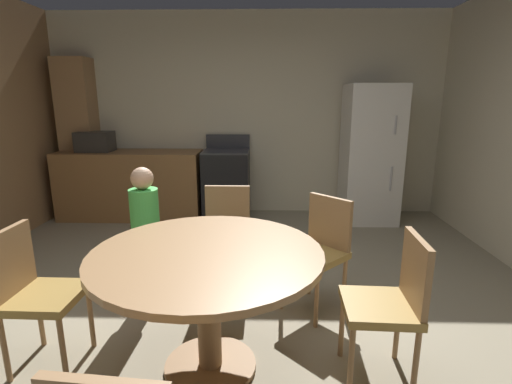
{
  "coord_description": "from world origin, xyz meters",
  "views": [
    {
      "loc": [
        0.26,
        -2.31,
        1.6
      ],
      "look_at": [
        0.18,
        0.82,
        0.83
      ],
      "focal_mm": 26.99,
      "sensor_mm": 36.0,
      "label": 1
    }
  ],
  "objects_px": {
    "chair_north": "(227,231)",
    "chair_northeast": "(320,246)",
    "person_child": "(146,232)",
    "chair_east": "(392,299)",
    "refrigerator": "(370,154)",
    "dining_table": "(208,275)",
    "microwave": "(95,142)",
    "chair_west": "(33,289)",
    "oven_range": "(227,184)"
  },
  "relations": [
    {
      "from": "refrigerator",
      "to": "person_child",
      "type": "distance_m",
      "value": 3.15
    },
    {
      "from": "chair_north",
      "to": "chair_northeast",
      "type": "relative_size",
      "value": 1.0
    },
    {
      "from": "refrigerator",
      "to": "dining_table",
      "type": "distance_m",
      "value": 3.41
    },
    {
      "from": "chair_north",
      "to": "chair_east",
      "type": "relative_size",
      "value": 1.0
    },
    {
      "from": "chair_northeast",
      "to": "microwave",
      "type": "bearing_deg",
      "value": -85.05
    },
    {
      "from": "refrigerator",
      "to": "chair_north",
      "type": "height_order",
      "value": "refrigerator"
    },
    {
      "from": "chair_east",
      "to": "person_child",
      "type": "bearing_deg",
      "value": -24.84
    },
    {
      "from": "dining_table",
      "to": "person_child",
      "type": "height_order",
      "value": "person_child"
    },
    {
      "from": "chair_west",
      "to": "person_child",
      "type": "relative_size",
      "value": 0.8
    },
    {
      "from": "dining_table",
      "to": "chair_east",
      "type": "height_order",
      "value": "chair_east"
    },
    {
      "from": "person_child",
      "to": "chair_northeast",
      "type": "bearing_deg",
      "value": 49.89
    },
    {
      "from": "chair_north",
      "to": "person_child",
      "type": "height_order",
      "value": "person_child"
    },
    {
      "from": "dining_table",
      "to": "chair_east",
      "type": "bearing_deg",
      "value": -2.58
    },
    {
      "from": "oven_range",
      "to": "person_child",
      "type": "distance_m",
      "value": 2.25
    },
    {
      "from": "chair_northeast",
      "to": "chair_north",
      "type": "bearing_deg",
      "value": -67.36
    },
    {
      "from": "person_child",
      "to": "dining_table",
      "type": "bearing_deg",
      "value": 0.0
    },
    {
      "from": "oven_range",
      "to": "refrigerator",
      "type": "distance_m",
      "value": 1.92
    },
    {
      "from": "chair_northeast",
      "to": "person_child",
      "type": "bearing_deg",
      "value": -47.78
    },
    {
      "from": "dining_table",
      "to": "chair_northeast",
      "type": "bearing_deg",
      "value": 44.54
    },
    {
      "from": "chair_northeast",
      "to": "chair_west",
      "type": "bearing_deg",
      "value": -22.82
    },
    {
      "from": "refrigerator",
      "to": "microwave",
      "type": "height_order",
      "value": "refrigerator"
    },
    {
      "from": "dining_table",
      "to": "chair_west",
      "type": "height_order",
      "value": "chair_west"
    },
    {
      "from": "dining_table",
      "to": "chair_north",
      "type": "height_order",
      "value": "chair_north"
    },
    {
      "from": "chair_west",
      "to": "chair_northeast",
      "type": "height_order",
      "value": "same"
    },
    {
      "from": "person_child",
      "to": "chair_west",
      "type": "bearing_deg",
      "value": -65.88
    },
    {
      "from": "chair_west",
      "to": "chair_northeast",
      "type": "bearing_deg",
      "value": 22.82
    },
    {
      "from": "refrigerator",
      "to": "chair_north",
      "type": "bearing_deg",
      "value": -131.22
    },
    {
      "from": "chair_east",
      "to": "chair_west",
      "type": "xyz_separation_m",
      "value": [
        -2.08,
        0.07,
        0.0
      ]
    },
    {
      "from": "microwave",
      "to": "chair_northeast",
      "type": "relative_size",
      "value": 0.51
    },
    {
      "from": "chair_west",
      "to": "chair_northeast",
      "type": "xyz_separation_m",
      "value": [
        1.78,
        0.71,
        0.0
      ]
    },
    {
      "from": "chair_east",
      "to": "chair_north",
      "type": "bearing_deg",
      "value": -43.8
    },
    {
      "from": "microwave",
      "to": "chair_north",
      "type": "xyz_separation_m",
      "value": [
        1.93,
        -1.97,
        -0.53
      ]
    },
    {
      "from": "chair_east",
      "to": "chair_west",
      "type": "distance_m",
      "value": 2.08
    },
    {
      "from": "microwave",
      "to": "oven_range",
      "type": "bearing_deg",
      "value": 0.12
    },
    {
      "from": "dining_table",
      "to": "chair_east",
      "type": "relative_size",
      "value": 1.51
    },
    {
      "from": "microwave",
      "to": "chair_north",
      "type": "bearing_deg",
      "value": -45.6
    },
    {
      "from": "oven_range",
      "to": "refrigerator",
      "type": "xyz_separation_m",
      "value": [
        1.87,
        -0.05,
        0.41
      ]
    },
    {
      "from": "chair_north",
      "to": "person_child",
      "type": "xyz_separation_m",
      "value": [
        -0.61,
        -0.23,
        0.08
      ]
    },
    {
      "from": "refrigerator",
      "to": "microwave",
      "type": "distance_m",
      "value": 3.61
    },
    {
      "from": "chair_north",
      "to": "chair_northeast",
      "type": "xyz_separation_m",
      "value": [
        0.74,
        -0.31,
        0.0
      ]
    },
    {
      "from": "chair_north",
      "to": "person_child",
      "type": "bearing_deg",
      "value": -68.73
    },
    {
      "from": "chair_west",
      "to": "person_child",
      "type": "xyz_separation_m",
      "value": [
        0.44,
        0.79,
        0.08
      ]
    },
    {
      "from": "oven_range",
      "to": "microwave",
      "type": "distance_m",
      "value": 1.82
    },
    {
      "from": "chair_east",
      "to": "refrigerator",
      "type": "bearing_deg",
      "value": -99.47
    },
    {
      "from": "dining_table",
      "to": "person_child",
      "type": "relative_size",
      "value": 1.21
    },
    {
      "from": "refrigerator",
      "to": "chair_northeast",
      "type": "bearing_deg",
      "value": -112.87
    },
    {
      "from": "dining_table",
      "to": "chair_east",
      "type": "xyz_separation_m",
      "value": [
        1.04,
        -0.05,
        -0.11
      ]
    },
    {
      "from": "oven_range",
      "to": "chair_northeast",
      "type": "height_order",
      "value": "oven_range"
    },
    {
      "from": "person_child",
      "to": "oven_range",
      "type": "bearing_deg",
      "value": 132.53
    },
    {
      "from": "chair_north",
      "to": "microwave",
      "type": "bearing_deg",
      "value": -135.42
    }
  ]
}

